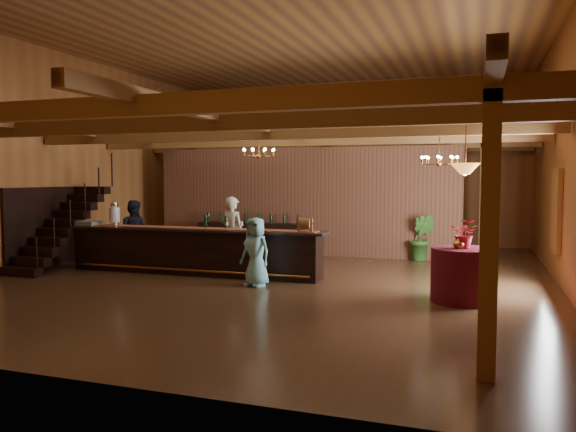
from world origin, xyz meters
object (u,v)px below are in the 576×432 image
(round_table, at_px, (463,275))
(staff_second, at_px, (133,232))
(beverage_dispenser, at_px, (114,214))
(backbar_shelf, at_px, (252,238))
(floor_plant, at_px, (422,238))
(chandelier_left, at_px, (259,152))
(raffle_drum, at_px, (305,224))
(chandelier_right, at_px, (439,160))
(pendant_lamp, at_px, (465,169))
(tasting_bar, at_px, (193,251))
(guest, at_px, (256,252))
(bartender, at_px, (233,233))

(round_table, xyz_separation_m, staff_second, (-8.22, 1.90, 0.34))
(beverage_dispenser, bearing_deg, backbar_shelf, 58.92)
(floor_plant, bearing_deg, chandelier_left, -143.34)
(raffle_drum, relative_size, chandelier_right, 0.42)
(round_table, relative_size, chandelier_left, 1.42)
(round_table, bearing_deg, pendant_lamp, 0.00)
(tasting_bar, height_order, staff_second, staff_second)
(chandelier_right, relative_size, pendant_lamp, 0.89)
(backbar_shelf, bearing_deg, staff_second, -130.36)
(raffle_drum, xyz_separation_m, round_table, (3.30, -1.05, -0.75))
(chandelier_left, relative_size, guest, 0.56)
(chandelier_right, height_order, bartender, chandelier_right)
(tasting_bar, bearing_deg, pendant_lamp, -10.64)
(chandelier_left, xyz_separation_m, bartender, (-0.58, -0.28, -1.96))
(raffle_drum, xyz_separation_m, bartender, (-2.09, 0.82, -0.35))
(chandelier_left, distance_m, staff_second, 3.97)
(beverage_dispenser, relative_size, backbar_shelf, 0.19)
(tasting_bar, relative_size, chandelier_left, 8.03)
(backbar_shelf, height_order, round_table, round_table)
(staff_second, bearing_deg, pendant_lamp, 151.52)
(raffle_drum, bearing_deg, tasting_bar, 179.45)
(pendant_lamp, distance_m, guest, 4.43)
(chandelier_left, xyz_separation_m, pendant_lamp, (4.81, -2.15, -0.45))
(floor_plant, bearing_deg, beverage_dispenser, -151.99)
(round_table, xyz_separation_m, guest, (-4.09, 0.16, 0.22))
(chandelier_left, bearing_deg, tasting_bar, -138.88)
(raffle_drum, distance_m, bartender, 2.27)
(backbar_shelf, distance_m, pendant_lamp, 7.90)
(backbar_shelf, height_order, pendant_lamp, pendant_lamp)
(backbar_shelf, distance_m, floor_plant, 4.86)
(round_table, bearing_deg, guest, 177.73)
(guest, height_order, floor_plant, guest)
(round_table, relative_size, floor_plant, 0.91)
(pendant_lamp, bearing_deg, tasting_bar, 169.85)
(guest, bearing_deg, backbar_shelf, 129.82)
(floor_plant, bearing_deg, chandelier_right, -76.03)
(chandelier_left, height_order, bartender, chandelier_left)
(chandelier_left, height_order, guest, chandelier_left)
(round_table, bearing_deg, beverage_dispenser, 172.27)
(round_table, distance_m, pendant_lamp, 1.91)
(staff_second, bearing_deg, beverage_dispenser, 75.51)
(chandelier_left, bearing_deg, round_table, -24.12)
(beverage_dispenser, bearing_deg, bartender, 15.11)
(beverage_dispenser, xyz_separation_m, pendant_lamp, (8.21, -1.11, 1.05))
(beverage_dispenser, distance_m, floor_plant, 7.98)
(beverage_dispenser, relative_size, staff_second, 0.36)
(chandelier_right, distance_m, bartender, 5.12)
(chandelier_right, distance_m, staff_second, 7.84)
(chandelier_left, bearing_deg, floor_plant, 36.66)
(guest, bearing_deg, chandelier_left, 126.30)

